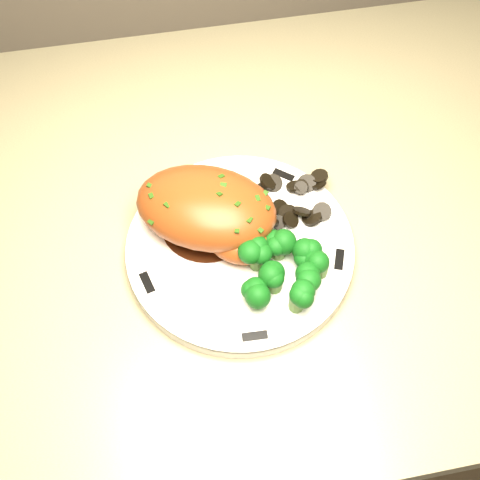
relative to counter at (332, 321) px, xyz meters
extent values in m
cube|color=brown|center=(0.00, 0.00, -0.02)|extent=(2.14, 0.70, 0.92)
cube|color=tan|center=(0.00, 0.00, 0.46)|extent=(2.21, 0.73, 0.03)
cylinder|color=white|center=(-0.20, -0.09, 0.48)|extent=(0.31, 0.31, 0.02)
cube|color=black|center=(-0.13, 0.00, 0.49)|extent=(0.03, 0.02, 0.00)
cube|color=black|center=(-0.26, 0.00, 0.49)|extent=(0.03, 0.02, 0.00)
cube|color=black|center=(-0.31, -0.12, 0.49)|extent=(0.02, 0.03, 0.00)
cube|color=black|center=(-0.21, -0.21, 0.49)|extent=(0.03, 0.01, 0.00)
cube|color=black|center=(-0.09, -0.13, 0.49)|extent=(0.02, 0.03, 0.00)
cylinder|color=black|center=(-0.23, -0.06, 0.49)|extent=(0.11, 0.11, 0.00)
ellipsoid|color=#98451A|center=(-0.23, -0.06, 0.52)|extent=(0.19, 0.17, 0.06)
ellipsoid|color=#98451A|center=(-0.20, -0.10, 0.51)|extent=(0.09, 0.08, 0.03)
cube|color=#22450E|center=(-0.27, -0.03, 0.55)|extent=(0.01, 0.01, 0.00)
cube|color=#22450E|center=(-0.26, -0.04, 0.55)|extent=(0.01, 0.01, 0.00)
cube|color=#22450E|center=(-0.24, -0.05, 0.55)|extent=(0.01, 0.01, 0.00)
cube|color=#22450E|center=(-0.22, -0.06, 0.55)|extent=(0.01, 0.01, 0.00)
cube|color=#22450E|center=(-0.20, -0.06, 0.55)|extent=(0.01, 0.01, 0.00)
cube|color=#22450E|center=(-0.19, -0.07, 0.55)|extent=(0.01, 0.01, 0.00)
cylinder|color=black|center=(-0.10, -0.05, 0.49)|extent=(0.02, 0.01, 0.01)
cylinder|color=black|center=(-0.10, -0.04, 0.50)|extent=(0.02, 0.02, 0.01)
cylinder|color=black|center=(-0.11, -0.03, 0.50)|extent=(0.02, 0.02, 0.01)
cylinder|color=black|center=(-0.11, -0.03, 0.49)|extent=(0.02, 0.02, 0.01)
cylinder|color=black|center=(-0.12, -0.03, 0.50)|extent=(0.02, 0.02, 0.01)
cylinder|color=black|center=(-0.13, -0.02, 0.50)|extent=(0.02, 0.02, 0.01)
cylinder|color=black|center=(-0.14, -0.02, 0.49)|extent=(0.02, 0.02, 0.01)
cylinder|color=black|center=(-0.15, -0.03, 0.50)|extent=(0.02, 0.02, 0.00)
cylinder|color=black|center=(-0.15, -0.03, 0.50)|extent=(0.03, 0.03, 0.01)
cylinder|color=black|center=(-0.16, -0.03, 0.49)|extent=(0.02, 0.03, 0.02)
cylinder|color=black|center=(-0.16, -0.04, 0.50)|extent=(0.02, 0.02, 0.01)
cylinder|color=black|center=(-0.17, -0.05, 0.50)|extent=(0.02, 0.02, 0.01)
cylinder|color=black|center=(-0.16, -0.05, 0.49)|extent=(0.03, 0.03, 0.01)
cylinder|color=black|center=(-0.16, -0.06, 0.50)|extent=(0.03, 0.03, 0.01)
cylinder|color=black|center=(-0.15, -0.06, 0.50)|extent=(0.03, 0.03, 0.02)
cylinder|color=black|center=(-0.15, -0.07, 0.49)|extent=(0.03, 0.03, 0.02)
cylinder|color=black|center=(-0.14, -0.07, 0.50)|extent=(0.03, 0.03, 0.01)
cylinder|color=black|center=(-0.13, -0.07, 0.50)|extent=(0.03, 0.03, 0.01)
cylinder|color=black|center=(-0.12, -0.07, 0.49)|extent=(0.03, 0.03, 0.01)
cylinder|color=black|center=(-0.11, -0.06, 0.50)|extent=(0.03, 0.03, 0.01)
cylinder|color=black|center=(-0.11, -0.06, 0.50)|extent=(0.03, 0.03, 0.02)
cylinder|color=black|center=(-0.10, -0.05, 0.49)|extent=(0.03, 0.03, 0.02)
cylinder|color=#4B7230|center=(-0.19, -0.12, 0.50)|extent=(0.02, 0.02, 0.02)
sphere|color=#08390D|center=(-0.19, -0.12, 0.52)|extent=(0.02, 0.02, 0.02)
cylinder|color=#4B7230|center=(-0.16, -0.11, 0.50)|extent=(0.02, 0.02, 0.02)
sphere|color=#08390D|center=(-0.16, -0.11, 0.52)|extent=(0.02, 0.02, 0.02)
cylinder|color=#4B7230|center=(-0.13, -0.13, 0.50)|extent=(0.02, 0.02, 0.02)
sphere|color=#08390D|center=(-0.13, -0.13, 0.52)|extent=(0.02, 0.02, 0.02)
cylinder|color=#4B7230|center=(-0.17, -0.15, 0.50)|extent=(0.02, 0.02, 0.02)
sphere|color=#08390D|center=(-0.17, -0.15, 0.52)|extent=(0.02, 0.02, 0.02)
cylinder|color=#4B7230|center=(-0.14, -0.16, 0.50)|extent=(0.02, 0.02, 0.02)
sphere|color=#08390D|center=(-0.14, -0.16, 0.52)|extent=(0.02, 0.02, 0.02)
cylinder|color=#4B7230|center=(-0.12, -0.14, 0.50)|extent=(0.02, 0.02, 0.02)
sphere|color=#08390D|center=(-0.12, -0.14, 0.52)|extent=(0.02, 0.02, 0.02)
cylinder|color=#4B7230|center=(-0.20, -0.17, 0.50)|extent=(0.02, 0.02, 0.02)
sphere|color=#08390D|center=(-0.20, -0.17, 0.52)|extent=(0.02, 0.02, 0.02)
cylinder|color=#4B7230|center=(-0.16, -0.18, 0.50)|extent=(0.02, 0.02, 0.02)
sphere|color=#08390D|center=(-0.16, -0.18, 0.52)|extent=(0.02, 0.02, 0.02)
camera|label=1|loc=(-0.27, -0.44, 1.07)|focal=45.00mm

